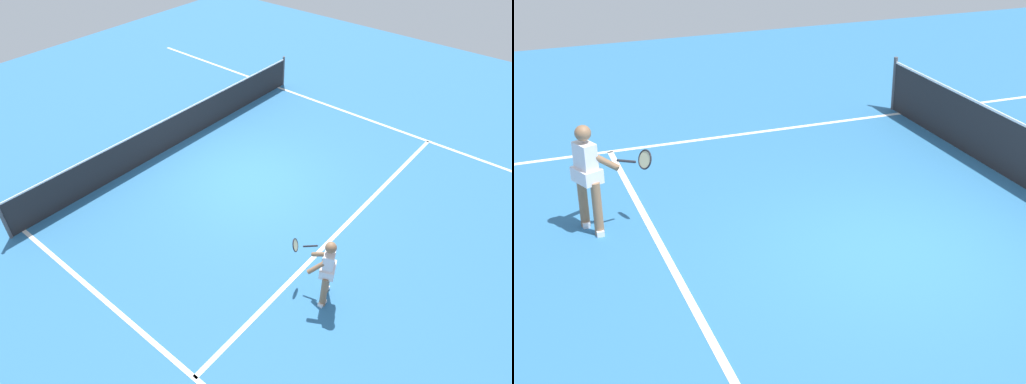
# 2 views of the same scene
# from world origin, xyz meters

# --- Properties ---
(ground_plane) EXTENTS (25.77, 25.77, 0.00)m
(ground_plane) POSITION_xyz_m (0.00, 0.00, 0.00)
(ground_plane) COLOR teal
(service_line_marking) EXTENTS (9.91, 0.10, 0.01)m
(service_line_marking) POSITION_xyz_m (0.00, -2.92, 0.00)
(service_line_marking) COLOR white
(service_line_marking) RESTS_ON ground
(sideline_left_marking) EXTENTS (0.10, 17.83, 0.01)m
(sideline_left_marking) POSITION_xyz_m (-4.95, 0.00, 0.00)
(sideline_left_marking) COLOR white
(sideline_left_marking) RESTS_ON ground
(sideline_right_marking) EXTENTS (0.10, 17.83, 0.01)m
(sideline_right_marking) POSITION_xyz_m (4.95, 0.00, 0.00)
(sideline_right_marking) COLOR white
(sideline_right_marking) RESTS_ON ground
(court_net) EXTENTS (10.59, 0.08, 1.07)m
(court_net) POSITION_xyz_m (0.00, 2.86, 0.50)
(court_net) COLOR #4C4C51
(court_net) RESTS_ON ground
(tennis_player) EXTENTS (0.67, 1.11, 1.55)m
(tennis_player) POSITION_xyz_m (-2.06, -3.66, 0.85)
(tennis_player) COLOR #8C6647
(tennis_player) RESTS_ON ground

